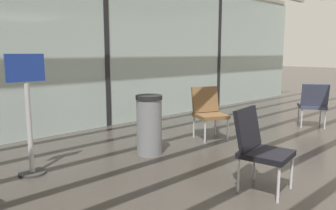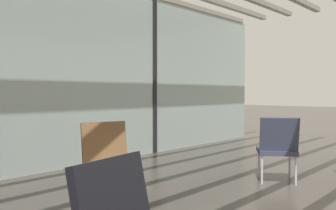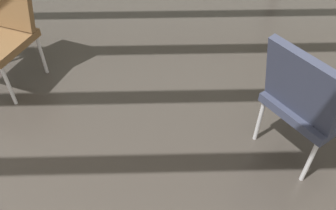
{
  "view_description": "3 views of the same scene",
  "coord_description": "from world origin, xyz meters",
  "px_view_note": "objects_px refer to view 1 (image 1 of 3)",
  "views": [
    {
      "loc": [
        -3.55,
        -0.35,
        1.45
      ],
      "look_at": [
        -0.74,
        2.64,
        0.8
      ],
      "focal_mm": 35.1,
      "sensor_mm": 36.0,
      "label": 1
    },
    {
      "loc": [
        -1.69,
        0.24,
        1.18
      ],
      "look_at": [
        1.21,
        2.79,
        1.05
      ],
      "focal_mm": 39.14,
      "sensor_mm": 36.0,
      "label": 2
    },
    {
      "loc": [
        1.96,
        0.81,
        1.9
      ],
      "look_at": [
        1.99,
        2.07,
        0.68
      ],
      "focal_mm": 37.06,
      "sensor_mm": 36.0,
      "label": 3
    }
  ],
  "objects_px": {
    "trash_bin": "(149,125)",
    "lounge_chair_0": "(258,144)",
    "parked_airplane": "(9,40)",
    "lounge_chair_2": "(208,109)",
    "info_sign": "(29,119)",
    "lounge_chair_1": "(313,102)"
  },
  "relations": [
    {
      "from": "trash_bin",
      "to": "lounge_chair_0",
      "type": "bearing_deg",
      "value": -87.89
    },
    {
      "from": "parked_airplane",
      "to": "lounge_chair_0",
      "type": "xyz_separation_m",
      "value": [
        -0.85,
        -10.25,
        -1.39
      ]
    },
    {
      "from": "lounge_chair_0",
      "to": "lounge_chair_2",
      "type": "height_order",
      "value": "same"
    },
    {
      "from": "info_sign",
      "to": "lounge_chair_2",
      "type": "bearing_deg",
      "value": -6.93
    },
    {
      "from": "lounge_chair_0",
      "to": "trash_bin",
      "type": "distance_m",
      "value": 1.73
    },
    {
      "from": "parked_airplane",
      "to": "lounge_chair_0",
      "type": "relative_size",
      "value": 14.1
    },
    {
      "from": "lounge_chair_0",
      "to": "lounge_chair_2",
      "type": "relative_size",
      "value": 1.0
    },
    {
      "from": "lounge_chair_2",
      "to": "trash_bin",
      "type": "distance_m",
      "value": 1.33
    },
    {
      "from": "info_sign",
      "to": "lounge_chair_0",
      "type": "bearing_deg",
      "value": -52.56
    },
    {
      "from": "lounge_chair_0",
      "to": "lounge_chair_2",
      "type": "xyz_separation_m",
      "value": [
        1.27,
        1.75,
        0.0
      ]
    },
    {
      "from": "parked_airplane",
      "to": "info_sign",
      "type": "relative_size",
      "value": 8.52
    },
    {
      "from": "lounge_chair_0",
      "to": "info_sign",
      "type": "bearing_deg",
      "value": 117.58
    },
    {
      "from": "parked_airplane",
      "to": "lounge_chair_2",
      "type": "xyz_separation_m",
      "value": [
        0.41,
        -8.5,
        -1.39
      ]
    },
    {
      "from": "lounge_chair_2",
      "to": "lounge_chair_0",
      "type": "bearing_deg",
      "value": -103.69
    },
    {
      "from": "lounge_chair_2",
      "to": "trash_bin",
      "type": "height_order",
      "value": "lounge_chair_2"
    },
    {
      "from": "parked_airplane",
      "to": "trash_bin",
      "type": "xyz_separation_m",
      "value": [
        -0.92,
        -8.52,
        -1.45
      ]
    },
    {
      "from": "parked_airplane",
      "to": "lounge_chair_1",
      "type": "xyz_separation_m",
      "value": [
        2.53,
        -9.38,
        -1.39
      ]
    },
    {
      "from": "lounge_chair_1",
      "to": "info_sign",
      "type": "height_order",
      "value": "info_sign"
    },
    {
      "from": "lounge_chair_2",
      "to": "trash_bin",
      "type": "relative_size",
      "value": 1.01
    },
    {
      "from": "info_sign",
      "to": "parked_airplane",
      "type": "bearing_deg",
      "value": 73.22
    },
    {
      "from": "lounge_chair_1",
      "to": "lounge_chair_2",
      "type": "distance_m",
      "value": 2.29
    },
    {
      "from": "lounge_chair_0",
      "to": "lounge_chair_1",
      "type": "height_order",
      "value": "same"
    }
  ]
}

